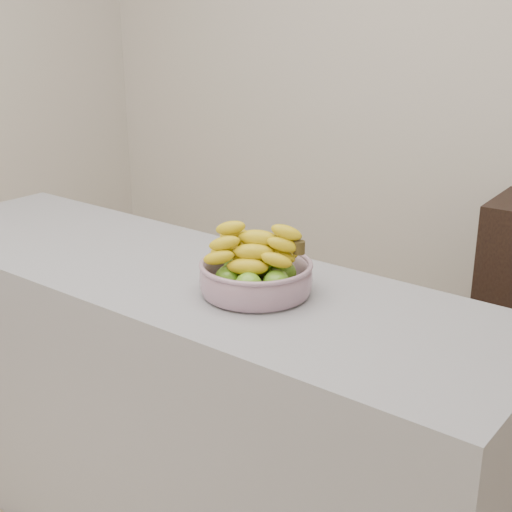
{
  "coord_description": "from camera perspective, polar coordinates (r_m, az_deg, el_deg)",
  "views": [
    {
      "loc": [
        1.32,
        -0.99,
        1.6
      ],
      "look_at": [
        0.29,
        0.34,
        1.0
      ],
      "focal_mm": 50.0,
      "sensor_mm": 36.0,
      "label": 1
    }
  ],
  "objects": [
    {
      "name": "fruit_bowl",
      "position": [
        1.8,
        -0.01,
        -1.4
      ],
      "size": [
        0.29,
        0.29,
        0.17
      ],
      "rotation": [
        0.0,
        0.0,
        0.4
      ],
      "color": "#A9B1CB",
      "rests_on": "counter"
    },
    {
      "name": "counter",
      "position": [
        2.19,
        -6.13,
        -12.09
      ],
      "size": [
        2.0,
        0.6,
        0.9
      ],
      "primitive_type": "cube",
      "color": "gray",
      "rests_on": "ground"
    }
  ]
}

